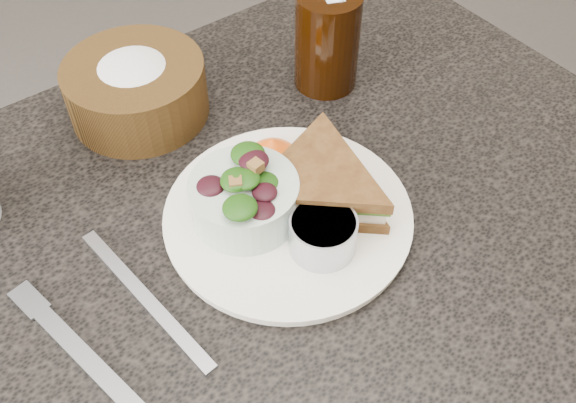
% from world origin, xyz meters
% --- Properties ---
extents(dining_table, '(1.00, 0.70, 0.75)m').
position_xyz_m(dining_table, '(0.00, 0.00, 0.38)').
color(dining_table, black).
rests_on(dining_table, floor).
extents(dinner_plate, '(0.26, 0.26, 0.01)m').
position_xyz_m(dinner_plate, '(0.04, -0.01, 0.76)').
color(dinner_plate, white).
rests_on(dinner_plate, dining_table).
extents(sandwich, '(0.25, 0.25, 0.05)m').
position_xyz_m(sandwich, '(0.08, -0.02, 0.79)').
color(sandwich, brown).
rests_on(sandwich, dinner_plate).
extents(salad_bowl, '(0.12, 0.12, 0.07)m').
position_xyz_m(salad_bowl, '(0.01, 0.01, 0.79)').
color(salad_bowl, '#B0C6B9').
rests_on(salad_bowl, dinner_plate).
extents(dressing_ramekin, '(0.09, 0.09, 0.04)m').
position_xyz_m(dressing_ramekin, '(0.04, -0.07, 0.78)').
color(dressing_ramekin, '#A7AEB8').
rests_on(dressing_ramekin, dinner_plate).
extents(orange_wedge, '(0.08, 0.08, 0.02)m').
position_xyz_m(orange_wedge, '(0.08, 0.07, 0.77)').
color(orange_wedge, '#FF5A10').
rests_on(orange_wedge, dinner_plate).
extents(fork, '(0.05, 0.17, 0.00)m').
position_xyz_m(fork, '(-0.20, -0.03, 0.75)').
color(fork, gray).
rests_on(fork, dining_table).
extents(knife, '(0.04, 0.21, 0.00)m').
position_xyz_m(knife, '(-0.13, -0.01, 0.75)').
color(knife, '#AAAEB9').
rests_on(knife, dining_table).
extents(bread_basket, '(0.19, 0.19, 0.10)m').
position_xyz_m(bread_basket, '(-0.00, 0.24, 0.80)').
color(bread_basket, '#523616').
rests_on(bread_basket, dining_table).
extents(cola_glass, '(0.11, 0.11, 0.14)m').
position_xyz_m(cola_glass, '(0.22, 0.15, 0.82)').
color(cola_glass, black).
rests_on(cola_glass, dining_table).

